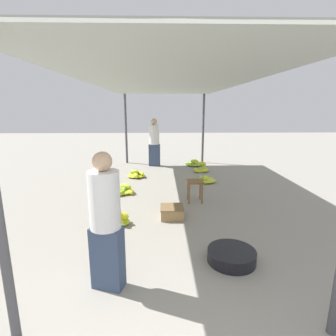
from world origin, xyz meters
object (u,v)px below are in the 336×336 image
banana_pile_left_1 (124,191)px  shopper_walking_mid (154,142)px  vendor_foreground (106,220)px  banana_pile_right_1 (204,180)px  banana_pile_left_2 (137,175)px  crate_near (172,212)px  banana_pile_left_0 (119,219)px  banana_pile_right_0 (202,169)px  basin_black (232,256)px  banana_pile_right_2 (194,164)px  stool (195,185)px

banana_pile_left_1 → shopper_walking_mid: shopper_walking_mid is taller
vendor_foreground → banana_pile_right_1: (1.77, 4.25, -0.74)m
banana_pile_left_2 → crate_near: (0.92, -2.92, 0.03)m
banana_pile_left_0 → shopper_walking_mid: (0.49, 4.77, 0.75)m
banana_pile_right_0 → shopper_walking_mid: 1.96m
basin_black → crate_near: crate_near is taller
banana_pile_left_1 → banana_pile_right_2: 3.66m
banana_pile_left_0 → banana_pile_right_2: 5.09m
banana_pile_right_1 → crate_near: size_ratio=1.38×
banana_pile_left_2 → banana_pile_right_0: (2.01, 0.61, 0.02)m
vendor_foreground → crate_near: (0.79, 1.89, -0.70)m
banana_pile_left_0 → banana_pile_left_2: 3.20m
banana_pile_right_0 → crate_near: (-1.09, -3.53, 0.01)m
basin_black → crate_near: bearing=116.6°
vendor_foreground → banana_pile_left_0: bearing=94.7°
banana_pile_left_1 → vendor_foreground: bearing=-84.8°
banana_pile_left_0 → shopper_walking_mid: bearing=84.1°
banana_pile_left_0 → banana_pile_left_1: (-0.17, 1.69, -0.02)m
banana_pile_left_0 → banana_pile_left_1: banana_pile_left_0 is taller
banana_pile_left_0 → banana_pile_left_2: (0.00, 3.20, -0.02)m
basin_black → banana_pile_left_2: bearing=110.6°
banana_pile_left_2 → banana_pile_right_0: bearing=16.9°
banana_pile_left_0 → banana_pile_right_1: (1.91, 2.63, -0.03)m
stool → basin_black: bearing=-85.0°
basin_black → shopper_walking_mid: shopper_walking_mid is taller
vendor_foreground → banana_pile_left_2: size_ratio=2.72×
vendor_foreground → banana_pile_right_0: size_ratio=2.83×
banana_pile_right_2 → shopper_walking_mid: shopper_walking_mid is taller
banana_pile_left_2 → crate_near: size_ratio=1.35×
basin_black → banana_pile_left_1: (-1.81, 2.86, -0.01)m
stool → banana_pile_right_2: size_ratio=0.75×
banana_pile_left_1 → crate_near: banana_pile_left_1 is taller
banana_pile_right_0 → banana_pile_left_1: bearing=-135.8°
banana_pile_left_2 → banana_pile_left_0: bearing=-90.0°
stool → vendor_foreground: bearing=-115.7°
basin_black → banana_pile_right_1: size_ratio=1.08×
basin_black → crate_near: 1.62m
vendor_foreground → basin_black: vendor_foreground is taller
basin_black → banana_pile_left_2: banana_pile_left_2 is taller
banana_pile_left_0 → shopper_walking_mid: 4.85m
vendor_foreground → shopper_walking_mid: bearing=86.8°
vendor_foreground → banana_pile_right_1: bearing=67.3°
banana_pile_left_1 → banana_pile_left_0: bearing=-84.4°
vendor_foreground → stool: (1.32, 2.74, -0.43)m
basin_black → banana_pile_right_1: bearing=86.1°
banana_pile_left_0 → banana_pile_right_1: size_ratio=0.66×
vendor_foreground → crate_near: vendor_foreground is taller
basin_black → banana_pile_left_2: size_ratio=1.11×
banana_pile_left_1 → shopper_walking_mid: (0.66, 3.08, 0.78)m
vendor_foreground → banana_pile_right_2: vendor_foreground is taller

